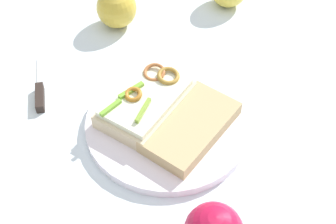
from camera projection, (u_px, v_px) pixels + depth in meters
ground_plane at (168, 127)px, 0.73m from camera, size 2.00×2.00×0.00m
plate at (168, 124)px, 0.73m from camera, size 0.26×0.26×0.02m
sandwich at (146, 102)px, 0.72m from camera, size 0.18×0.17×0.04m
bread_slice_side at (191, 127)px, 0.70m from camera, size 0.18×0.16×0.02m
apple_1 at (117, 8)px, 0.88m from camera, size 0.10×0.10×0.08m
knife at (40, 91)px, 0.77m from camera, size 0.03×0.13×0.02m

